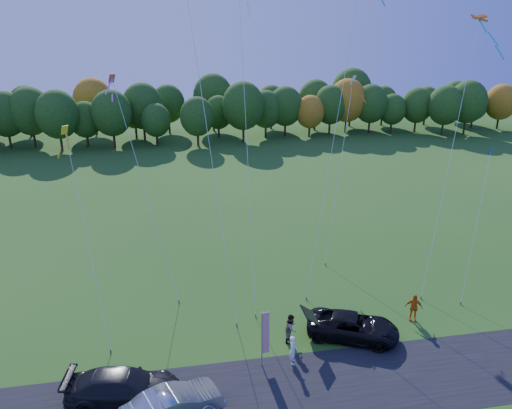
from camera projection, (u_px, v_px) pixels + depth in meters
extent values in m
plane|color=#204F15|center=(274.00, 346.00, 30.36)|extent=(160.00, 160.00, 0.00)
cube|color=black|center=(289.00, 391.00, 26.67)|extent=(90.00, 6.00, 0.01)
imported|color=black|center=(353.00, 326.00, 30.92)|extent=(6.21, 4.68, 1.57)
imported|color=#A1A2A5|center=(173.00, 405.00, 24.58)|extent=(5.27, 3.41, 1.64)
imported|color=black|center=(124.00, 387.00, 25.70)|extent=(6.21, 3.22, 1.72)
imported|color=white|center=(293.00, 350.00, 28.56)|extent=(0.59, 0.74, 1.78)
imported|color=gray|center=(291.00, 328.00, 30.49)|extent=(1.09, 1.15, 1.86)
imported|color=#C56812|center=(414.00, 307.00, 32.65)|extent=(1.21, 0.86, 1.91)
cylinder|color=#999999|center=(262.00, 339.00, 28.05)|extent=(0.06, 0.06, 3.54)
cube|color=red|center=(266.00, 333.00, 28.00)|extent=(0.44, 0.12, 2.66)
cube|color=navy|center=(266.00, 318.00, 27.69)|extent=(0.44, 0.11, 0.69)
cylinder|color=#4C3F33|center=(237.00, 325.00, 32.29)|extent=(0.08, 0.08, 0.20)
cylinder|color=#4C3F33|center=(306.00, 299.00, 35.31)|extent=(0.08, 0.08, 0.20)
cylinder|color=#4C3F33|center=(256.00, 316.00, 33.28)|extent=(0.08, 0.08, 0.20)
cylinder|color=#4C3F33|center=(421.00, 298.00, 35.42)|extent=(0.08, 0.08, 0.20)
cube|color=#D56117|center=(479.00, 18.00, 37.85)|extent=(3.07, 1.07, 1.18)
cylinder|color=#4C3F33|center=(111.00, 351.00, 29.70)|extent=(0.08, 0.08, 0.20)
cube|color=yellow|center=(65.00, 130.00, 31.87)|extent=(0.98, 0.98, 1.16)
cylinder|color=#4C3F33|center=(325.00, 264.00, 40.29)|extent=(0.08, 0.08, 0.20)
cube|color=white|center=(353.00, 80.00, 42.54)|extent=(1.20, 1.20, 1.42)
cylinder|color=#4C3F33|center=(179.00, 301.00, 34.94)|extent=(0.08, 0.08, 0.20)
cube|color=#DC4B49|center=(112.00, 78.00, 35.83)|extent=(1.11, 1.11, 1.31)
cylinder|color=#4C3F33|center=(461.00, 303.00, 34.74)|extent=(0.08, 0.08, 0.20)
cube|color=#0C2AAE|center=(491.00, 151.00, 35.92)|extent=(0.87, 0.87, 1.03)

